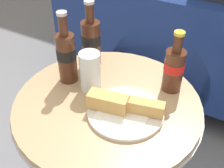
{
  "coord_description": "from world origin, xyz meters",
  "views": [
    {
      "loc": [
        0.35,
        -0.6,
        1.35
      ],
      "look_at": [
        0.0,
        0.03,
        0.79
      ],
      "focal_mm": 45.0,
      "sensor_mm": 36.0,
      "label": 1
    }
  ],
  "objects_px": {
    "cola_bottle_center": "(66,55)",
    "lunch_plate_near": "(124,108)",
    "bistro_table": "(108,145)",
    "cola_bottle_left": "(174,68)",
    "cola_bottle_right": "(91,41)",
    "drinking_glass": "(90,73)"
  },
  "relations": [
    {
      "from": "cola_bottle_center",
      "to": "lunch_plate_near",
      "type": "distance_m",
      "value": 0.27
    },
    {
      "from": "cola_bottle_center",
      "to": "lunch_plate_near",
      "type": "height_order",
      "value": "cola_bottle_center"
    },
    {
      "from": "cola_bottle_left",
      "to": "drinking_glass",
      "type": "relative_size",
      "value": 1.54
    },
    {
      "from": "cola_bottle_left",
      "to": "lunch_plate_near",
      "type": "xyz_separation_m",
      "value": [
        -0.09,
        -0.19,
        -0.07
      ]
    },
    {
      "from": "cola_bottle_right",
      "to": "cola_bottle_center",
      "type": "height_order",
      "value": "cola_bottle_center"
    },
    {
      "from": "cola_bottle_right",
      "to": "cola_bottle_center",
      "type": "distance_m",
      "value": 0.13
    },
    {
      "from": "bistro_table",
      "to": "cola_bottle_center",
      "type": "xyz_separation_m",
      "value": [
        -0.18,
        0.04,
        0.32
      ]
    },
    {
      "from": "drinking_glass",
      "to": "lunch_plate_near",
      "type": "bearing_deg",
      "value": -19.05
    },
    {
      "from": "cola_bottle_left",
      "to": "drinking_glass",
      "type": "height_order",
      "value": "cola_bottle_left"
    },
    {
      "from": "cola_bottle_right",
      "to": "cola_bottle_left",
      "type": "bearing_deg",
      "value": 0.57
    },
    {
      "from": "bistro_table",
      "to": "lunch_plate_near",
      "type": "height_order",
      "value": "lunch_plate_near"
    },
    {
      "from": "cola_bottle_right",
      "to": "lunch_plate_near",
      "type": "bearing_deg",
      "value": -38.27
    },
    {
      "from": "cola_bottle_left",
      "to": "lunch_plate_near",
      "type": "relative_size",
      "value": 0.91
    },
    {
      "from": "cola_bottle_center",
      "to": "drinking_glass",
      "type": "relative_size",
      "value": 1.84
    },
    {
      "from": "cola_bottle_left",
      "to": "lunch_plate_near",
      "type": "distance_m",
      "value": 0.22
    },
    {
      "from": "lunch_plate_near",
      "to": "cola_bottle_center",
      "type": "bearing_deg",
      "value": 167.03
    },
    {
      "from": "cola_bottle_right",
      "to": "cola_bottle_center",
      "type": "xyz_separation_m",
      "value": [
        -0.02,
        -0.13,
        0.0
      ]
    },
    {
      "from": "cola_bottle_center",
      "to": "drinking_glass",
      "type": "xyz_separation_m",
      "value": [
        0.1,
        -0.0,
        -0.04
      ]
    },
    {
      "from": "drinking_glass",
      "to": "cola_bottle_center",
      "type": "bearing_deg",
      "value": 177.37
    },
    {
      "from": "lunch_plate_near",
      "to": "cola_bottle_right",
      "type": "bearing_deg",
      "value": 141.73
    },
    {
      "from": "drinking_glass",
      "to": "lunch_plate_near",
      "type": "relative_size",
      "value": 0.59
    },
    {
      "from": "cola_bottle_left",
      "to": "cola_bottle_right",
      "type": "height_order",
      "value": "cola_bottle_right"
    }
  ]
}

